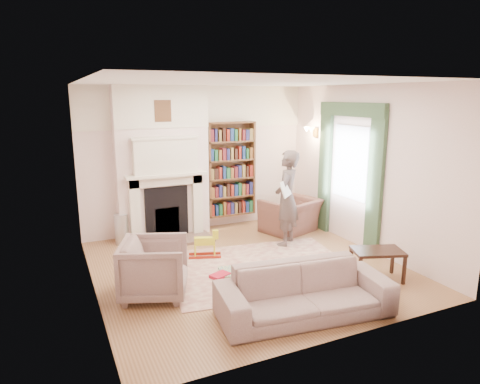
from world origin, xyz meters
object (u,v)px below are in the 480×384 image
armchair_left (155,268)px  coffee_table (377,265)px  sofa (305,292)px  paraffin_heater (122,229)px  man_reading (287,198)px  armchair_reading (290,216)px  bookcase (231,169)px  rocking_horse (205,244)px

armchair_left → coffee_table: bearing=-83.8°
sofa → coffee_table: sofa is taller
sofa → paraffin_heater: sofa is taller
man_reading → paraffin_heater: bearing=-68.2°
sofa → armchair_reading: bearing=69.1°
bookcase → rocking_horse: bookcase is taller
paraffin_heater → rocking_horse: paraffin_heater is taller
armchair_reading → coffee_table: bearing=70.0°
coffee_table → bookcase: bearing=124.8°
armchair_reading → man_reading: (-0.45, -0.60, 0.52)m
paraffin_heater → sofa: bearing=-66.1°
sofa → coffee_table: (1.53, 0.45, -0.08)m
bookcase → armchair_reading: size_ratio=1.84×
armchair_left → coffee_table: armchair_left is taller
armchair_left → rocking_horse: 1.50m
sofa → paraffin_heater: size_ratio=3.82×
bookcase → armchair_reading: bearing=-43.7°
sofa → paraffin_heater: (-1.57, 3.54, -0.03)m
rocking_horse → armchair_left: bearing=-117.0°
bookcase → armchair_left: bookcase is taller
armchair_reading → coffee_table: armchair_reading is taller
paraffin_heater → coffee_table: bearing=-44.9°
coffee_table → rocking_horse: size_ratio=1.33×
sofa → rocking_horse: sofa is taller
man_reading → paraffin_heater: (-2.68, 1.24, -0.57)m
armchair_left → sofa: armchair_left is taller
armchair_left → coffee_table: (3.05, -0.82, -0.16)m
sofa → man_reading: bearing=71.6°
armchair_reading → coffee_table: 2.46m
armchair_reading → sofa: size_ratio=0.48×
sofa → man_reading: 2.62m
man_reading → rocking_horse: size_ratio=3.22×
bookcase → coffee_table: bearing=-75.3°
bookcase → rocking_horse: size_ratio=3.51×
armchair_reading → armchair_left: 3.48m
armchair_left → coffee_table: size_ratio=1.22×
armchair_left → paraffin_heater: 2.28m
sofa → rocking_horse: bearing=108.1°
bookcase → sofa: size_ratio=0.88×
man_reading → rocking_horse: man_reading is taller
coffee_table → man_reading: bearing=123.0°
paraffin_heater → rocking_horse: bearing=-47.7°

